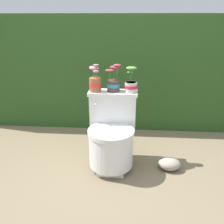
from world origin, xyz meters
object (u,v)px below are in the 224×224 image
Objects in this scene: garden_stone at (169,164)px; potted_plant_middle at (131,84)px; potted_plant_left at (95,82)px; potted_plant_midleft at (114,82)px; toilet at (112,136)px.

potted_plant_middle is at bearing 153.51° from garden_stone.
potted_plant_midleft is (0.16, 0.02, -0.01)m from potted_plant_left.
potted_plant_midleft is at bearing 88.28° from toilet.
potted_plant_left reaches higher than garden_stone.
potted_plant_midleft is 1.09× the size of potted_plant_middle.
potted_plant_middle is at bearing 1.01° from potted_plant_left.
potted_plant_middle reaches higher than garden_stone.
potted_plant_midleft is 0.16m from potted_plant_middle.
potted_plant_midleft is 1.21× the size of garden_stone.
potted_plant_left is 1.22× the size of garden_stone.
toilet is at bearing -91.72° from potted_plant_midleft.
potted_plant_midleft reaches higher than garden_stone.
toilet is 0.48m from potted_plant_midleft.
potted_plant_left is at bearing 165.51° from garden_stone.
toilet is 0.58m from garden_stone.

